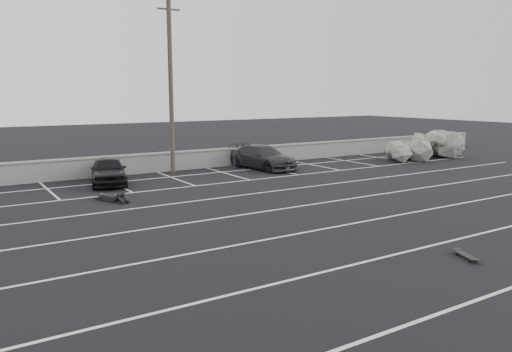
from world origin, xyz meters
TOP-DOWN VIEW (x-y plane):
  - ground at (0.00, 0.00)m, footprint 120.00×120.00m
  - seawall at (0.00, 14.00)m, footprint 50.00×0.45m
  - stall_lines at (-0.08, 4.41)m, footprint 36.00×20.05m
  - car_left at (-5.27, 11.65)m, footprint 2.50×4.19m
  - car_right at (3.63, 11.90)m, footprint 2.49×4.81m
  - utility_pole at (-1.34, 13.20)m, footprint 1.22×0.24m
  - trash_bin at (2.83, 13.37)m, footprint 0.72×0.72m
  - riprap_pile at (15.29, 9.71)m, footprint 6.87×3.98m
  - person at (-6.34, 8.00)m, footprint 2.27×2.73m
  - skateboard at (-0.50, -4.22)m, footprint 0.49×0.86m

SIDE VIEW (x-z plane):
  - ground at x=0.00m, z-range 0.00..0.00m
  - stall_lines at x=-0.08m, z-range 0.00..0.01m
  - skateboard at x=-0.50m, z-range 0.03..0.13m
  - person at x=-6.34m, z-range 0.00..0.43m
  - trash_bin at x=2.83m, z-range 0.01..1.03m
  - seawall at x=0.00m, z-range 0.02..1.08m
  - riprap_pile at x=15.29m, z-range -0.10..1.35m
  - car_right at x=3.63m, z-range 0.00..1.33m
  - car_left at x=-5.27m, z-range 0.00..1.34m
  - utility_pole at x=-1.34m, z-range 0.06..9.23m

